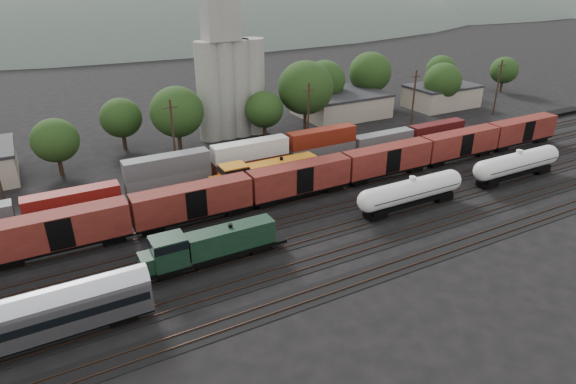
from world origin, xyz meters
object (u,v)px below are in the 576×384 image
passenger_coach (10,324)px  orange_locomotive (263,174)px  tank_car_a (411,191)px  green_locomotive (206,246)px  grain_silo (230,78)px

passenger_coach → orange_locomotive: bearing=31.6°
tank_car_a → green_locomotive: bearing=-180.0°
tank_car_a → passenger_coach: (-47.21, -5.00, 0.49)m
green_locomotive → tank_car_a: bearing=0.0°
green_locomotive → grain_silo: (19.97, 41.00, 8.78)m
tank_car_a → grain_silo: (-8.64, 41.00, 8.60)m
tank_car_a → orange_locomotive: orange_locomotive is taller
orange_locomotive → grain_silo: bearing=77.0°
passenger_coach → grain_silo: bearing=50.0°
green_locomotive → orange_locomotive: bearing=47.1°
tank_car_a → grain_silo: 42.77m
tank_car_a → passenger_coach: passenger_coach is taller
green_locomotive → passenger_coach: (-18.60, -5.00, 0.67)m
green_locomotive → tank_car_a: 28.61m
green_locomotive → orange_locomotive: (13.96, 15.00, 0.09)m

